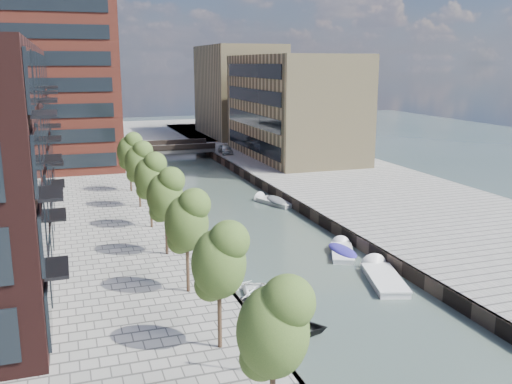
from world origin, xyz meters
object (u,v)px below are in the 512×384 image
motorboat_2 (382,278)px  motorboat_4 (273,202)px  sloop_0 (262,310)px  tree_1 (219,259)px  tree_6 (129,150)px  sloop_4 (174,212)px  tree_0 (273,325)px  motorboat_3 (342,251)px  sloop_1 (280,333)px  car (225,149)px  tree_5 (138,160)px  bridge (168,149)px  tree_3 (165,193)px  sloop_3 (252,296)px  tree_2 (186,219)px  sloop_2 (196,240)px  tree_4 (150,174)px

motorboat_2 → motorboat_4: 21.76m
sloop_0 → tree_1: bearing=143.7°
tree_6 → sloop_4: (3.22, -6.24, -5.31)m
tree_1 → motorboat_2: 15.72m
tree_0 → motorboat_3: (12.84, 19.73, -5.13)m
sloop_0 → sloop_1: size_ratio=0.99×
sloop_4 → tree_6: bearing=48.9°
motorboat_2 → car: (3.05, 48.80, 1.56)m
sloop_1 → motorboat_3: motorboat_3 is taller
tree_5 → sloop_0: bearing=-80.2°
tree_1 → bridge: bearing=82.1°
sloop_4 → car: size_ratio=1.25×
tree_3 → motorboat_4: 20.77m
sloop_0 → sloop_3: same height
tree_2 → motorboat_3: (12.84, 5.73, -5.13)m
tree_5 → sloop_4: size_ratio=1.20×
tree_0 → sloop_1: 11.33m
sloop_2 → sloop_1: bearing=170.6°
tree_6 → sloop_2: tree_6 is taller
sloop_3 → sloop_2: bearing=11.3°
tree_1 → sloop_4: size_ratio=1.20×
bridge → sloop_2: bridge is taller
tree_1 → car: (16.00, 56.04, -3.63)m
tree_3 → motorboat_2: 15.50m
tree_0 → motorboat_4: (13.42, 36.00, -5.11)m
tree_0 → motorboat_3: bearing=56.9°
tree_5 → sloop_3: size_ratio=1.21×
tree_0 → motorboat_3: size_ratio=1.27×
tree_4 → motorboat_2: size_ratio=1.01×
tree_3 → tree_6: bearing=90.0°
motorboat_4 → motorboat_3: bearing=-92.0°
car → motorboat_2: bearing=-90.8°
motorboat_3 → car: 43.45m
tree_3 → tree_5: size_ratio=1.00×
motorboat_3 → car: car is taller
motorboat_3 → motorboat_4: bearing=88.0°
tree_5 → sloop_4: 6.26m
sloop_3 → car: 50.11m
sloop_0 → motorboat_4: motorboat_4 is taller
sloop_4 → motorboat_3: 18.69m
tree_3 → car: 45.13m
tree_0 → sloop_3: size_ratio=1.21×
tree_1 → car: tree_1 is taller
sloop_0 → sloop_3: bearing=-2.2°
sloop_4 → car: (12.78, 27.29, 1.67)m
tree_5 → motorboat_2: 25.01m
tree_0 → sloop_1: (3.87, 9.23, -5.31)m
sloop_0 → motorboat_3: motorboat_3 is taller
sloop_1 → motorboat_3: 13.82m
tree_6 → sloop_2: size_ratio=1.25×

